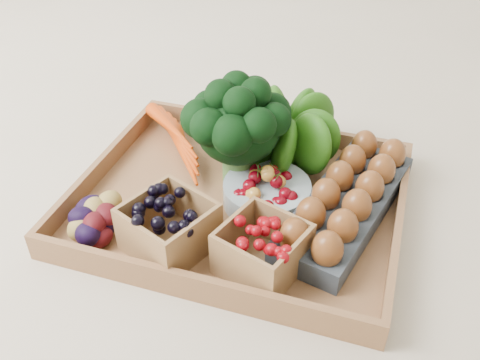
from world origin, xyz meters
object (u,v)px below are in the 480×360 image
(broccoli, at_px, (238,147))
(egg_carton, at_px, (345,207))
(tray, at_px, (240,204))
(cherry_bowl, at_px, (267,193))

(broccoli, distance_m, egg_carton, 0.21)
(tray, height_order, egg_carton, egg_carton)
(tray, distance_m, egg_carton, 0.18)
(tray, relative_size, broccoli, 2.91)
(broccoli, bearing_deg, cherry_bowl, -34.19)
(cherry_bowl, relative_size, egg_carton, 0.45)
(tray, distance_m, cherry_bowl, 0.05)
(broccoli, distance_m, cherry_bowl, 0.10)
(tray, distance_m, broccoli, 0.10)
(tray, xyz_separation_m, egg_carton, (0.18, 0.01, 0.03))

